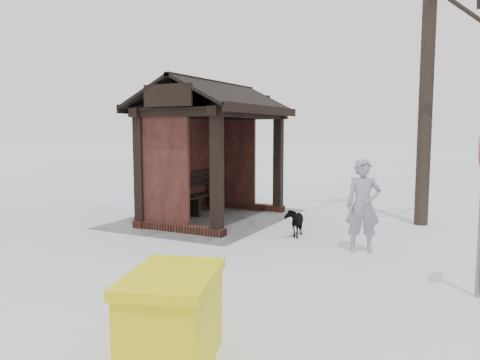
# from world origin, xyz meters

# --- Properties ---
(ground) EXTENTS (120.00, 120.00, 0.00)m
(ground) POSITION_xyz_m (0.00, 0.00, 0.00)
(ground) COLOR white
(ground) RESTS_ON ground
(trampled_patch) EXTENTS (4.20, 3.20, 0.02)m
(trampled_patch) POSITION_xyz_m (0.00, -0.20, 0.01)
(trampled_patch) COLOR gray
(trampled_patch) RESTS_ON ground
(bus_shelter) EXTENTS (3.60, 2.40, 3.09)m
(bus_shelter) POSITION_xyz_m (0.00, -0.16, 2.17)
(bus_shelter) COLOR #341812
(bus_shelter) RESTS_ON ground
(pedestrian) EXTENTS (0.54, 0.65, 1.54)m
(pedestrian) POSITION_xyz_m (1.32, 3.58, 0.77)
(pedestrian) COLOR #9489A1
(pedestrian) RESTS_ON ground
(dog) EXTENTS (0.70, 0.43, 0.55)m
(dog) POSITION_xyz_m (0.75, 2.17, 0.28)
(dog) COLOR black
(dog) RESTS_ON ground
(grit_bin) EXTENTS (1.23, 1.02, 0.82)m
(grit_bin) POSITION_xyz_m (5.87, 2.97, 0.41)
(grit_bin) COLOR yellow
(grit_bin) RESTS_ON ground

